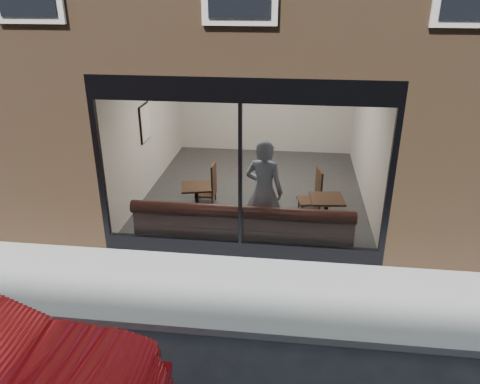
# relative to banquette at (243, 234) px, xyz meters

# --- Properties ---
(ground) EXTENTS (120.00, 120.00, 0.00)m
(ground) POSITION_rel_banquette_xyz_m (0.00, -2.45, -0.23)
(ground) COLOR black
(ground) RESTS_ON ground
(sidewalk_near) EXTENTS (40.00, 2.00, 0.01)m
(sidewalk_near) POSITION_rel_banquette_xyz_m (0.00, -1.45, -0.22)
(sidewalk_near) COLOR gray
(sidewalk_near) RESTS_ON ground
(kerb_near) EXTENTS (40.00, 0.10, 0.12)m
(kerb_near) POSITION_rel_banquette_xyz_m (0.00, -2.50, -0.17)
(kerb_near) COLOR gray
(kerb_near) RESTS_ON ground
(host_building_pier_left) EXTENTS (2.50, 12.00, 3.20)m
(host_building_pier_left) POSITION_rel_banquette_xyz_m (-3.75, 5.55, 1.38)
(host_building_pier_left) COLOR brown
(host_building_pier_left) RESTS_ON ground
(host_building_pier_right) EXTENTS (2.50, 12.00, 3.20)m
(host_building_pier_right) POSITION_rel_banquette_xyz_m (3.75, 5.55, 1.38)
(host_building_pier_right) COLOR brown
(host_building_pier_right) RESTS_ON ground
(host_building_backfill) EXTENTS (5.00, 6.00, 3.20)m
(host_building_backfill) POSITION_rel_banquette_xyz_m (0.00, 8.55, 1.38)
(host_building_backfill) COLOR brown
(host_building_backfill) RESTS_ON ground
(cafe_floor) EXTENTS (6.00, 6.00, 0.00)m
(cafe_floor) POSITION_rel_banquette_xyz_m (0.00, 2.55, -0.21)
(cafe_floor) COLOR #2D2D30
(cafe_floor) RESTS_ON ground
(cafe_ceiling) EXTENTS (6.00, 6.00, 0.00)m
(cafe_ceiling) POSITION_rel_banquette_xyz_m (0.00, 2.55, 2.97)
(cafe_ceiling) COLOR white
(cafe_ceiling) RESTS_ON host_building_upper
(cafe_wall_back) EXTENTS (5.00, 0.00, 5.00)m
(cafe_wall_back) POSITION_rel_banquette_xyz_m (0.00, 5.54, 1.37)
(cafe_wall_back) COLOR silver
(cafe_wall_back) RESTS_ON ground
(cafe_wall_left) EXTENTS (0.00, 6.00, 6.00)m
(cafe_wall_left) POSITION_rel_banquette_xyz_m (-2.49, 2.55, 1.37)
(cafe_wall_left) COLOR silver
(cafe_wall_left) RESTS_ON ground
(cafe_wall_right) EXTENTS (0.00, 6.00, 6.00)m
(cafe_wall_right) POSITION_rel_banquette_xyz_m (2.49, 2.55, 1.37)
(cafe_wall_right) COLOR silver
(cafe_wall_right) RESTS_ON ground
(storefront_kick) EXTENTS (5.00, 0.10, 0.30)m
(storefront_kick) POSITION_rel_banquette_xyz_m (0.00, -0.40, -0.08)
(storefront_kick) COLOR black
(storefront_kick) RESTS_ON ground
(storefront_header) EXTENTS (5.00, 0.10, 0.40)m
(storefront_header) POSITION_rel_banquette_xyz_m (0.00, -0.40, 2.77)
(storefront_header) COLOR black
(storefront_header) RESTS_ON host_building_upper
(storefront_mullion) EXTENTS (0.06, 0.10, 2.50)m
(storefront_mullion) POSITION_rel_banquette_xyz_m (0.00, -0.40, 1.32)
(storefront_mullion) COLOR black
(storefront_mullion) RESTS_ON storefront_kick
(storefront_glass) EXTENTS (4.80, 0.00, 4.80)m
(storefront_glass) POSITION_rel_banquette_xyz_m (0.00, -0.43, 1.33)
(storefront_glass) COLOR white
(storefront_glass) RESTS_ON storefront_kick
(banquette) EXTENTS (4.00, 0.55, 0.45)m
(banquette) POSITION_rel_banquette_xyz_m (0.00, 0.00, 0.00)
(banquette) COLOR #3D1B16
(banquette) RESTS_ON cafe_floor
(person) EXTENTS (0.82, 0.65, 1.99)m
(person) POSITION_rel_banquette_xyz_m (0.36, 0.30, 0.77)
(person) COLOR #8BA3BB
(person) RESTS_ON cafe_floor
(cafe_table_left) EXTENTS (0.71, 0.71, 0.04)m
(cafe_table_left) POSITION_rel_banquette_xyz_m (-1.06, 0.94, 0.52)
(cafe_table_left) COLOR #312013
(cafe_table_left) RESTS_ON cafe_floor
(cafe_table_right) EXTENTS (0.69, 0.69, 0.04)m
(cafe_table_right) POSITION_rel_banquette_xyz_m (1.55, 0.66, 0.52)
(cafe_table_right) COLOR #312013
(cafe_table_right) RESTS_ON cafe_floor
(cafe_chair_left) EXTENTS (0.44, 0.44, 0.04)m
(cafe_chair_left) POSITION_rel_banquette_xyz_m (-1.03, 1.75, 0.01)
(cafe_chair_left) COLOR #312013
(cafe_chair_left) RESTS_ON cafe_floor
(cafe_chair_right) EXTENTS (0.56, 0.56, 0.04)m
(cafe_chair_right) POSITION_rel_banquette_xyz_m (1.25, 1.63, 0.01)
(cafe_chair_right) COLOR #312013
(cafe_chair_right) RESTS_ON cafe_floor
(wall_poster) EXTENTS (0.02, 0.58, 0.78)m
(wall_poster) POSITION_rel_banquette_xyz_m (-2.45, 2.22, 1.45)
(wall_poster) COLOR white
(wall_poster) RESTS_ON cafe_wall_left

